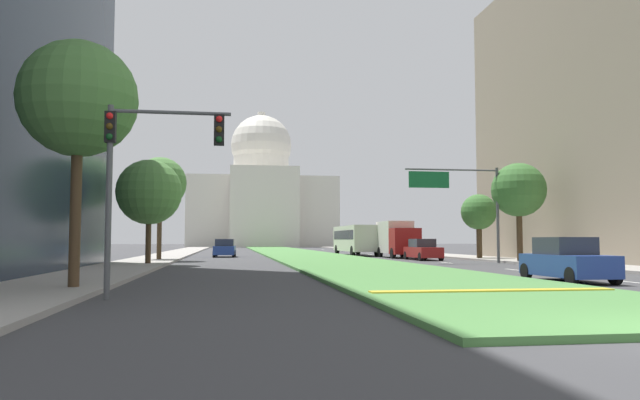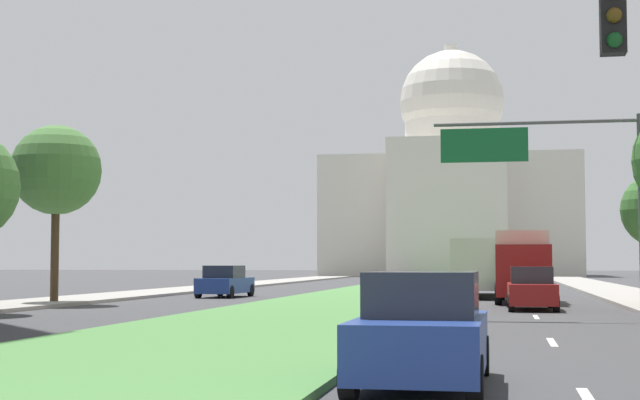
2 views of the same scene
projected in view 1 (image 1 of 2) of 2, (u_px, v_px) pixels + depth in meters
name	position (u px, v px, depth m)	size (l,w,h in m)	color
ground_plane	(289.00, 252.00, 74.13)	(288.78, 288.78, 0.00)	#3D3D3F
grass_median	(294.00, 253.00, 67.66)	(7.89, 118.14, 0.14)	#4C8442
median_curb_nose	(494.00, 290.00, 16.79)	(7.10, 0.50, 0.04)	gold
lane_dashes_right	(397.00, 257.00, 53.37)	(0.16, 76.72, 0.01)	silver
sidewalk_left	(171.00, 255.00, 59.23)	(4.00, 118.14, 0.15)	#9E9991
sidewalk_right	(424.00, 254.00, 63.15)	(4.00, 118.14, 0.15)	#9E9991
capitol_building	(261.00, 199.00, 138.79)	(32.87, 28.40, 31.50)	silver
traffic_light_near_left	(142.00, 157.00, 16.13)	(3.34, 0.35, 5.20)	#515456
overhead_guide_sign	(463.00, 194.00, 40.44)	(6.58, 0.20, 6.50)	#515456
street_tree_left_near	(78.00, 100.00, 18.62)	(3.63, 3.63, 7.78)	#4C3823
street_tree_left_mid	(149.00, 192.00, 36.74)	(3.99, 3.99, 6.50)	#4C3823
street_tree_right_mid	(519.00, 190.00, 41.10)	(3.70, 3.70, 6.85)	#4C3823
street_tree_left_far	(160.00, 184.00, 44.53)	(3.88, 3.88, 7.72)	#4C3823
street_tree_right_far	(479.00, 213.00, 47.48)	(2.82, 2.82, 5.19)	#4C3823
sedan_lead_stopped	(567.00, 261.00, 22.51)	(1.89, 4.18, 1.68)	navy
sedan_midblock	(423.00, 250.00, 46.34)	(1.86, 4.48, 1.65)	maroon
sedan_distant	(225.00, 249.00, 54.66)	(2.09, 4.44, 1.64)	navy
box_truck_delivery	(397.00, 239.00, 52.63)	(2.40, 6.40, 3.20)	maroon
city_bus	(355.00, 238.00, 60.19)	(2.62, 11.00, 2.95)	beige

